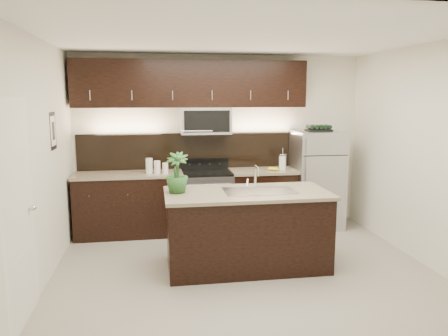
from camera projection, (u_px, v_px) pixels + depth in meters
name	position (u px, v px, depth m)	size (l,w,h in m)	color
ground	(245.00, 272.00, 5.19)	(4.50, 4.50, 0.00)	gray
room_walls	(237.00, 130.00, 4.86)	(4.52, 4.02, 2.71)	beige
counter_run	(194.00, 202.00, 6.69)	(3.51, 0.65, 0.94)	black
upper_fixtures	(193.00, 91.00, 6.56)	(3.49, 0.40, 1.66)	black
island	(247.00, 229.00, 5.29)	(1.96, 0.96, 0.94)	black
sink_faucet	(259.00, 190.00, 5.25)	(0.84, 0.50, 0.28)	silver
refrigerator	(317.00, 180.00, 6.88)	(0.74, 0.67, 1.53)	#B2B2B7
wine_rack	(319.00, 128.00, 6.75)	(0.38, 0.23, 0.09)	black
plant	(177.00, 173.00, 5.12)	(0.27, 0.27, 0.48)	#224D1F
canisters	(155.00, 167.00, 6.43)	(0.33, 0.17, 0.22)	silver
french_press	(282.00, 162.00, 6.76)	(0.11, 0.11, 0.33)	silver
bananas	(270.00, 169.00, 6.71)	(0.17, 0.13, 0.05)	yellow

